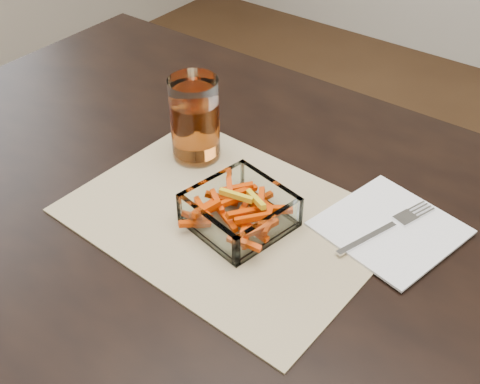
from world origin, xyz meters
name	(u,v)px	position (x,y,z in m)	size (l,w,h in m)	color
dining_table	(290,293)	(0.00, 0.00, 0.66)	(1.60, 0.90, 0.75)	black
placemat	(228,217)	(-0.12, 0.00, 0.75)	(0.45, 0.33, 0.00)	tan
glass_bowl	(240,212)	(-0.09, 0.00, 0.77)	(0.15, 0.15, 0.05)	white
tumbler	(195,122)	(-0.26, 0.09, 0.82)	(0.08, 0.08, 0.14)	white
napkin	(390,228)	(0.09, 0.12, 0.76)	(0.17, 0.17, 0.00)	white
fork	(389,227)	(0.09, 0.12, 0.76)	(0.07, 0.18, 0.00)	silver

